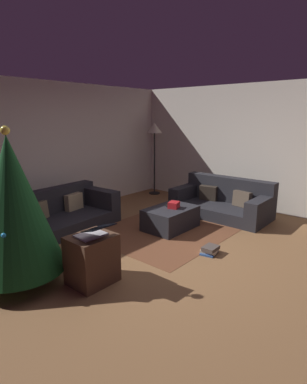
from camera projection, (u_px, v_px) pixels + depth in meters
ground_plane at (173, 258)px, 4.41m from camera, size 6.40×6.40×0.00m
rear_partition at (45, 150)px, 6.09m from camera, size 6.40×0.12×2.60m
corner_partition at (267, 148)px, 6.41m from camera, size 0.12×6.40×2.60m
couch_left at (60, 214)px, 5.52m from camera, size 1.95×1.11×0.68m
couch_right at (223, 202)px, 6.29m from camera, size 0.97×1.89×0.73m
ottoman at (171, 218)px, 5.52m from camera, size 0.93×0.64×0.38m
gift_box at (174, 205)px, 5.46m from camera, size 0.23×0.21×0.11m
tv_remote at (168, 206)px, 5.54m from camera, size 0.11×0.17×0.02m
christmas_tree at (13, 205)px, 3.52m from camera, size 1.07×1.07×1.84m
side_table at (92, 259)px, 3.70m from camera, size 0.52×0.44×0.59m
laptop at (94, 232)px, 3.58m from camera, size 0.34×0.41×0.18m
book_stack at (210, 250)px, 4.53m from camera, size 0.29×0.26×0.12m
corner_lamp at (155, 134)px, 7.71m from camera, size 0.36×0.36×1.78m
area_rug at (170, 228)px, 5.56m from camera, size 2.60×2.00×0.01m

